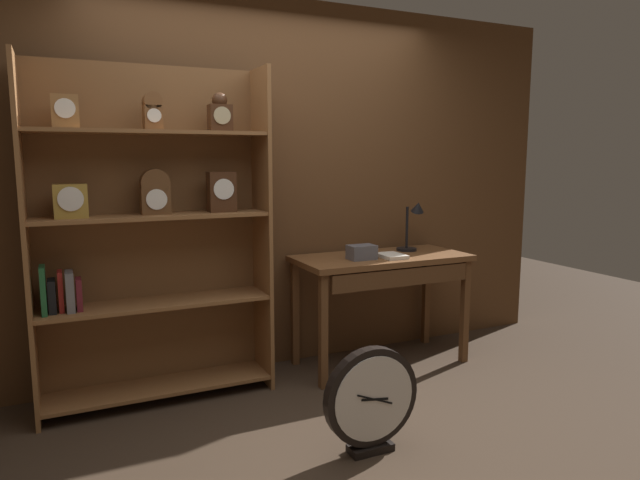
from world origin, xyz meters
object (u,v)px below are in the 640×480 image
(bookshelf, at_px, (150,233))
(open_repair_manual, at_px, (392,256))
(toolbox_small, at_px, (362,252))
(round_clock_large, at_px, (371,399))
(desk_lamp, at_px, (413,225))
(workbench, at_px, (383,270))

(bookshelf, height_order, open_repair_manual, bookshelf)
(toolbox_small, height_order, open_repair_manual, toolbox_small)
(open_repair_manual, bearing_deg, toolbox_small, 174.16)
(toolbox_small, height_order, round_clock_large, toolbox_small)
(desk_lamp, distance_m, open_repair_manual, 0.39)
(toolbox_small, bearing_deg, desk_lamp, 16.24)
(bookshelf, bearing_deg, round_clock_large, -52.30)
(desk_lamp, bearing_deg, workbench, -162.32)
(workbench, relative_size, open_repair_manual, 5.71)
(workbench, height_order, toolbox_small, toolbox_small)
(round_clock_large, bearing_deg, toolbox_small, 63.60)
(bookshelf, xyz_separation_m, round_clock_large, (0.89, -1.16, -0.77))
(bookshelf, height_order, workbench, bookshelf)
(toolbox_small, bearing_deg, bookshelf, 173.73)
(workbench, distance_m, round_clock_large, 1.33)
(open_repair_manual, relative_size, round_clock_large, 0.39)
(bookshelf, height_order, round_clock_large, bookshelf)
(open_repair_manual, height_order, round_clock_large, open_repair_manual)
(bookshelf, relative_size, workbench, 1.65)
(desk_lamp, bearing_deg, open_repair_manual, -148.60)
(workbench, bearing_deg, open_repair_manual, -75.20)
(desk_lamp, relative_size, toolbox_small, 2.07)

